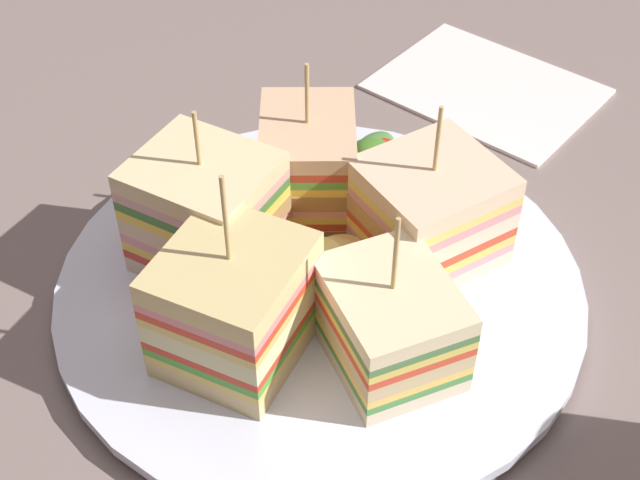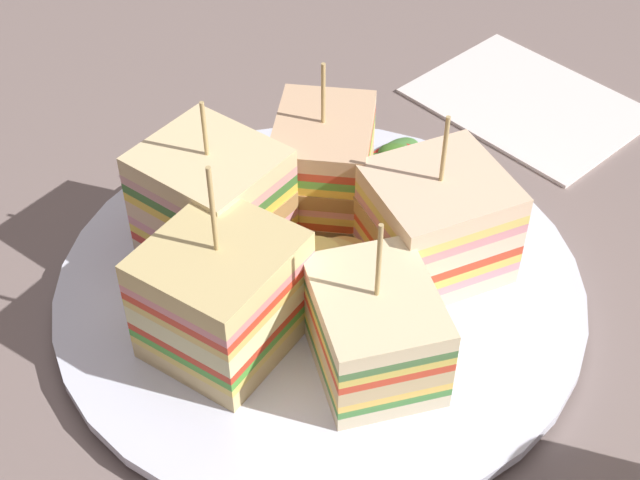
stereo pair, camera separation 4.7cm
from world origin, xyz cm
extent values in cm
cube|color=slate|center=(0.00, 0.00, -0.90)|extent=(120.08, 97.53, 1.80)
cylinder|color=white|center=(0.00, 0.00, 0.28)|extent=(17.86, 17.86, 0.56)
cylinder|color=white|center=(0.00, 0.00, 0.91)|extent=(28.81, 28.81, 0.69)
cube|color=beige|center=(-3.99, -4.98, 1.75)|extent=(9.03, 9.19, 1.01)
cube|color=#B2844C|center=(-2.41, -1.97, 1.75)|extent=(5.82, 3.22, 1.01)
cube|color=pink|center=(-3.99, -4.98, 2.55)|extent=(9.03, 9.19, 0.57)
cube|color=#F2C355|center=(-3.99, -4.98, 3.12)|extent=(9.03, 9.19, 0.57)
cube|color=red|center=(-3.99, -4.98, 3.69)|extent=(9.03, 9.19, 0.57)
cube|color=beige|center=(-3.99, -4.98, 4.48)|extent=(9.03, 9.19, 1.01)
cube|color=#B2844C|center=(-2.41, -1.97, 4.48)|extent=(5.82, 3.22, 1.01)
cube|color=pink|center=(-3.99, -4.98, 5.28)|extent=(9.03, 9.19, 0.57)
cube|color=#ECCF63|center=(-3.99, -4.98, 5.85)|extent=(9.03, 9.19, 0.57)
cube|color=beige|center=(-3.99, -4.98, 6.64)|extent=(9.03, 9.19, 1.01)
cylinder|color=tan|center=(-3.99, -4.98, 9.12)|extent=(0.24, 0.24, 3.94)
cube|color=beige|center=(3.82, -5.11, 1.73)|extent=(8.15, 8.71, 0.97)
cube|color=#9E7242|center=(2.08, -2.19, 1.73)|extent=(4.64, 2.93, 0.97)
cube|color=#D84B23|center=(3.82, -5.11, 2.47)|extent=(8.15, 8.71, 0.51)
cube|color=#F1CF55|center=(3.82, -5.11, 2.99)|extent=(8.15, 8.71, 0.51)
cube|color=#E6A3A4|center=(3.82, -5.11, 3.50)|extent=(8.15, 8.71, 0.51)
cube|color=beige|center=(3.82, -5.11, 4.24)|extent=(8.15, 8.71, 0.97)
cube|color=#9E7242|center=(2.08, -2.19, 4.24)|extent=(4.64, 2.93, 0.97)
cube|color=#FED14B|center=(3.82, -5.11, 4.98)|extent=(8.15, 8.71, 0.51)
cube|color=#61B048|center=(3.82, -5.11, 5.49)|extent=(8.15, 8.71, 0.51)
cube|color=#D64731|center=(3.82, -5.11, 6.00)|extent=(8.15, 8.71, 0.51)
cube|color=#E1B58B|center=(3.82, -5.11, 6.74)|extent=(8.15, 8.71, 0.97)
cylinder|color=tan|center=(3.82, -5.11, 9.10)|extent=(0.24, 0.24, 3.74)
cube|color=beige|center=(6.17, 1.61, 1.78)|extent=(7.08, 6.34, 1.07)
cube|color=#B2844C|center=(2.77, 1.54, 1.78)|extent=(0.41, 6.07, 1.07)
cube|color=red|center=(6.17, 1.61, 2.61)|extent=(7.08, 6.34, 0.58)
cube|color=#FCD650|center=(6.17, 1.61, 3.19)|extent=(7.08, 6.34, 0.58)
cube|color=pink|center=(6.17, 1.61, 3.77)|extent=(7.08, 6.34, 0.58)
cube|color=beige|center=(6.17, 1.61, 4.59)|extent=(7.08, 6.34, 1.07)
cube|color=#B2844C|center=(2.77, 1.54, 4.59)|extent=(0.41, 6.07, 1.07)
cube|color=#FAD349|center=(6.17, 1.61, 5.42)|extent=(7.08, 6.34, 0.58)
cube|color=#437D38|center=(6.17, 1.61, 6.00)|extent=(7.08, 6.34, 0.58)
cube|color=#E1A7A3|center=(6.17, 1.61, 6.58)|extent=(7.08, 6.34, 0.58)
cube|color=beige|center=(6.17, 1.61, 7.41)|extent=(7.08, 6.34, 1.07)
cylinder|color=tan|center=(6.17, 1.61, 9.55)|extent=(0.24, 0.24, 3.21)
cube|color=#DEC283|center=(1.14, 6.28, 1.84)|extent=(6.88, 7.46, 1.17)
cube|color=#9E7242|center=(1.43, 2.89, 1.84)|extent=(6.19, 0.80, 1.17)
cube|color=#E2C35A|center=(1.14, 6.28, 2.66)|extent=(6.88, 7.46, 0.48)
cube|color=green|center=(1.14, 6.28, 3.14)|extent=(6.88, 7.46, 0.48)
cube|color=red|center=(1.14, 6.28, 3.62)|extent=(6.88, 7.46, 0.48)
cube|color=beige|center=(1.14, 6.28, 4.45)|extent=(6.88, 7.46, 1.17)
cube|color=#9E7242|center=(1.43, 2.89, 4.45)|extent=(6.19, 0.80, 1.17)
cube|color=#E5C361|center=(1.14, 6.28, 5.27)|extent=(6.88, 7.46, 0.48)
cube|color=red|center=(1.14, 6.28, 5.75)|extent=(6.88, 7.46, 0.48)
cube|color=pink|center=(1.14, 6.28, 6.23)|extent=(6.88, 7.46, 0.48)
cube|color=#DEC581|center=(1.14, 6.28, 7.06)|extent=(6.88, 7.46, 1.17)
cylinder|color=tan|center=(1.14, 6.28, 10.07)|extent=(0.24, 0.24, 4.84)
cube|color=beige|center=(-5.67, 2.93, 1.70)|extent=(8.90, 8.63, 0.90)
cube|color=#B2844C|center=(-2.94, 0.89, 1.70)|extent=(3.49, 4.55, 0.90)
cube|color=#468B3F|center=(-5.67, 2.93, 2.39)|extent=(8.90, 8.63, 0.47)
cube|color=#FDCA55|center=(-5.67, 2.93, 2.85)|extent=(8.90, 8.63, 0.47)
cube|color=#D6B982|center=(-5.67, 2.93, 3.54)|extent=(8.90, 8.63, 0.90)
cube|color=#B2844C|center=(-2.94, 0.89, 3.54)|extent=(3.49, 4.55, 0.90)
cube|color=red|center=(-5.67, 2.93, 4.23)|extent=(8.90, 8.63, 0.47)
cube|color=#ECCF55|center=(-5.67, 2.93, 4.70)|extent=(8.90, 8.63, 0.47)
cube|color=#4B7C41|center=(-5.67, 2.93, 5.16)|extent=(8.90, 8.63, 0.47)
cube|color=beige|center=(-5.67, 2.93, 5.85)|extent=(8.90, 8.63, 0.90)
cylinder|color=tan|center=(-5.67, 2.93, 8.45)|extent=(0.24, 0.24, 4.31)
cylinder|color=#EFC26B|center=(0.77, -0.14, 1.58)|extent=(3.73, 3.68, 1.17)
cylinder|color=#D6BC69|center=(-0.10, -0.24, 2.08)|extent=(5.07, 5.03, 1.18)
cylinder|color=#E1AE5C|center=(-0.83, -1.12, 2.48)|extent=(4.22, 4.22, 0.50)
cylinder|color=#E4CF70|center=(-0.18, 0.52, 3.14)|extent=(3.95, 3.95, 0.69)
cylinder|color=#E3C370|center=(-0.75, -0.47, 2.91)|extent=(5.23, 5.23, 0.40)
ellipsoid|color=#47822F|center=(3.05, -8.84, 1.83)|extent=(2.86, 4.41, 1.41)
ellipsoid|color=#4A872D|center=(2.31, -10.81, 1.92)|extent=(3.76, 3.24, 1.28)
ellipsoid|color=#44803B|center=(1.38, -10.49, 1.72)|extent=(5.36, 5.15, 0.83)
ellipsoid|color=#529143|center=(2.62, -10.87, 1.75)|extent=(2.95, 4.62, 1.24)
ellipsoid|color=#5CAF43|center=(1.32, -9.04, 1.69)|extent=(3.16, 3.28, 0.96)
cylinder|color=red|center=(2.07, -10.33, 1.85)|extent=(3.75, 3.73, 1.02)
cube|color=white|center=(-0.42, -23.57, 0.25)|extent=(16.28, 13.44, 0.50)
camera|label=1|loc=(-17.46, 29.61, 36.58)|focal=50.58mm
camera|label=2|loc=(-21.35, 26.94, 36.58)|focal=50.58mm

